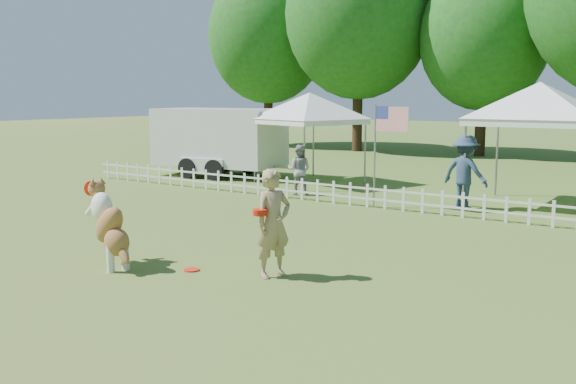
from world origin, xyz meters
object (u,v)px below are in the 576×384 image
Objects in this scene: dog at (110,225)px; spectator_a at (299,170)px; handler at (273,223)px; cargo_trailer at (219,142)px; canopy_tent_left at (309,139)px; canopy_tent_right at (537,147)px; spectator_b at (465,172)px; frisbee_on_turf at (191,270)px; flag_pole at (375,156)px.

dog is 8.51m from spectator_a.
handler is 2.77m from dog.
cargo_trailer is (-9.10, 9.24, 0.36)m from handler.
canopy_tent_left is (-5.44, 9.43, 0.57)m from handler.
canopy_tent_right is 10.83m from cargo_trailer.
spectator_b is at bearing 16.55° from handler.
spectator_a is (-3.05, 7.71, 0.70)m from frisbee_on_turf.
cargo_trailer reaches higher than spectator_b.
cargo_trailer reaches higher than handler.
spectator_b reaches higher than dog.
dog is 0.54× the size of flag_pole.
canopy_tent_right is 1.67× the size of spectator_b.
flag_pole is 2.88m from spectator_a.
handler is at bearing 101.49° from spectator_a.
flag_pole reaches higher than frisbee_on_turf.
dog is at bearing 82.69° from spectator_a.
spectator_a is (-6.07, -1.72, -0.83)m from canopy_tent_right.
cargo_trailer is at bearing -42.63° from spectator_a.
canopy_tent_right is (4.26, 10.04, 0.84)m from dog.
canopy_tent_right is at bearing 8.14° from handler.
canopy_tent_left is 1.54× the size of spectator_b.
canopy_tent_right reaches higher than canopy_tent_left.
dog is 0.50× the size of canopy_tent_left.
flag_pole is at bearing -145.12° from canopy_tent_right.
spectator_b is (5.77, -1.71, -0.50)m from canopy_tent_left.
frisbee_on_turf is 10.03m from canopy_tent_right.
flag_pole is 1.83× the size of spectator_a.
flag_pole reaches higher than spectator_a.
handler is at bearing 99.57° from spectator_b.
spectator_b is at bearing 90.12° from dog.
cargo_trailer is at bearing 128.70° from frisbee_on_turf.
handler is 0.92× the size of spectator_b.
spectator_b is at bearing 0.18° from canopy_tent_left.
flag_pole is at bearing 42.80° from spectator_b.
frisbee_on_turf is 0.05× the size of cargo_trailer.
spectator_b is (-1.39, -1.23, -0.62)m from canopy_tent_right.
flag_pole reaches higher than dog.
canopy_tent_right is 1.18× the size of flag_pole.
spectator_a is (4.75, -2.02, -0.49)m from cargo_trailer.
cargo_trailer is (-7.80, 9.74, 1.20)m from frisbee_on_turf.
canopy_tent_left is 2.56m from spectator_a.
spectator_a is (-4.35, 7.22, -0.14)m from handler.
handler is 10.90m from canopy_tent_left.
frisbee_on_turf is at bearing 129.75° from handler.
spectator_a is (1.09, -2.20, -0.71)m from canopy_tent_left.
canopy_tent_right is 2.16× the size of spectator_a.
spectator_b is (4.69, 0.49, 0.21)m from spectator_a.
frisbee_on_turf is at bearing 92.00° from spectator_a.
canopy_tent_right is 0.56× the size of cargo_trailer.
spectator_b is (9.44, -1.53, -0.28)m from cargo_trailer.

